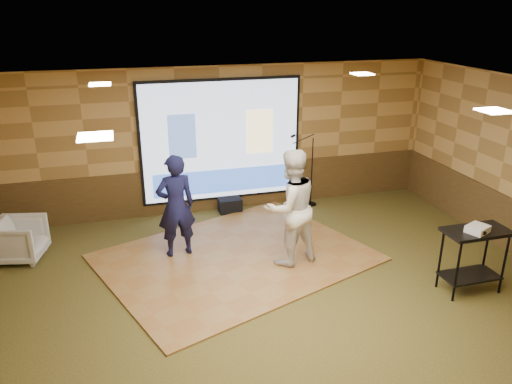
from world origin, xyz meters
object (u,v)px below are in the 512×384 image
object	(u,v)px
dance_floor	(236,257)
mic_stand	(309,183)
player_left	(176,206)
av_table	(474,248)
player_right	(290,208)
duffel_bag	(230,205)
projector_screen	(222,142)
projector	(478,229)
banquet_chair	(19,240)

from	to	relation	value
dance_floor	mic_stand	bearing A→B (deg)	43.13
player_left	av_table	xyz separation A→B (m)	(4.13, -2.32, -0.21)
av_table	player_right	bearing A→B (deg)	146.65
duffel_bag	player_left	bearing A→B (deg)	-128.09
duffel_bag	mic_stand	bearing A→B (deg)	-2.67
dance_floor	duffel_bag	size ratio (longest dim) A/B	9.12
projector_screen	av_table	distance (m)	5.15
dance_floor	duffel_bag	world-z (taller)	duffel_bag
mic_stand	duffel_bag	size ratio (longest dim) A/B	3.43
projector	mic_stand	size ratio (longest dim) A/B	0.19
projector	banquet_chair	world-z (taller)	projector
projector_screen	projector	distance (m)	5.14
dance_floor	player_right	xyz separation A→B (m)	(0.83, -0.39, 0.99)
dance_floor	player_right	size ratio (longest dim) A/B	2.18
player_right	projector	bearing A→B (deg)	131.09
projector_screen	dance_floor	distance (m)	2.67
duffel_bag	projector	bearing A→B (deg)	-55.57
player_right	duffel_bag	world-z (taller)	player_right
duffel_bag	banquet_chair	bearing A→B (deg)	-164.91
player_right	av_table	world-z (taller)	player_right
player_left	dance_floor	bearing A→B (deg)	150.13
projector_screen	player_left	distance (m)	2.26
player_left	mic_stand	size ratio (longest dim) A/B	1.12
player_right	av_table	distance (m)	2.84
player_right	player_left	bearing A→B (deg)	-37.43
projector_screen	av_table	bearing A→B (deg)	-54.81
av_table	projector	bearing A→B (deg)	-130.22
av_table	banquet_chair	bearing A→B (deg)	156.54
mic_stand	dance_floor	bearing A→B (deg)	-115.56
dance_floor	banquet_chair	world-z (taller)	banquet_chair
projector	banquet_chair	bearing A→B (deg)	131.79
dance_floor	projector	bearing A→B (deg)	-32.66
player_right	duffel_bag	bearing A→B (deg)	-92.80
player_left	player_right	size ratio (longest dim) A/B	0.92
projector_screen	mic_stand	world-z (taller)	projector_screen
projector_screen	duffel_bag	world-z (taller)	projector_screen
dance_floor	projector	xyz separation A→B (m)	(3.13, -2.01, 1.05)
player_right	mic_stand	world-z (taller)	player_right
mic_stand	projector	bearing A→B (deg)	-53.93
projector	dance_floor	bearing A→B (deg)	123.24
av_table	mic_stand	bearing A→B (deg)	105.77
projector_screen	banquet_chair	bearing A→B (deg)	-161.92
projector_screen	mic_stand	size ratio (longest dim) A/B	2.06
dance_floor	av_table	world-z (taller)	av_table
player_left	mic_stand	bearing A→B (deg)	-160.15
player_left	duffel_bag	xyz separation A→B (m)	(1.30, 1.65, -0.78)
dance_floor	banquet_chair	size ratio (longest dim) A/B	5.41
projector_screen	banquet_chair	xyz separation A→B (m)	(-3.80, -1.24, -1.12)
av_table	banquet_chair	xyz separation A→B (m)	(-6.74, 2.92, -0.36)
duffel_bag	player_right	bearing A→B (deg)	-78.99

